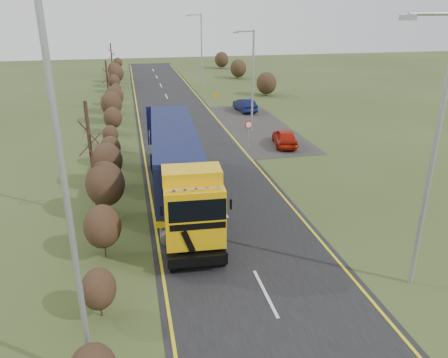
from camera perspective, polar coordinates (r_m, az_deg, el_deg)
ground at (r=20.43m, az=2.02°, el=-8.19°), size 160.00×160.00×0.00m
road at (r=29.33m, az=-2.79°, el=1.35°), size 8.00×120.00×0.02m
layby at (r=40.05m, az=4.01°, el=6.88°), size 6.00×18.00×0.02m
lane_markings at (r=29.04m, az=-2.69°, el=1.18°), size 7.52×116.00×0.01m
hedgerow at (r=26.50m, az=-14.96°, el=2.07°), size 2.24×102.04×6.05m
lorry at (r=23.53m, az=-6.15°, el=1.99°), size 3.09×14.66×4.05m
car_red_hatchback at (r=34.41m, az=7.93°, el=5.40°), size 2.26×4.14×1.34m
car_blue_sedan at (r=45.82m, az=2.73°, el=9.61°), size 1.74×4.09×1.31m
streetlight_near at (r=16.80m, az=25.49°, el=3.79°), size 2.14×0.20×10.11m
streetlight_mid at (r=37.51m, az=3.63°, el=13.11°), size 1.80×0.18×8.45m
streetlight_far at (r=60.15m, az=-3.06°, el=16.79°), size 1.98×0.19×9.33m
left_pole at (r=11.42m, az=-19.57°, el=-4.50°), size 0.16×0.16×10.72m
speed_sign at (r=33.29m, az=3.22°, el=6.49°), size 0.60×0.10×2.16m
warning_board at (r=46.95m, az=-1.07°, el=10.41°), size 0.67×0.11×1.74m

